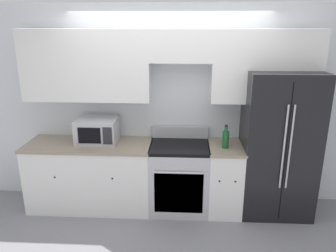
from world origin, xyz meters
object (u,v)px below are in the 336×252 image
(microwave, at_px, (97,130))
(bottle, at_px, (226,139))
(refrigerator, at_px, (277,144))
(oven_range, at_px, (179,177))

(microwave, distance_m, bottle, 1.63)
(refrigerator, relative_size, microwave, 3.58)
(bottle, bearing_deg, oven_range, 173.79)
(oven_range, distance_m, microwave, 1.22)
(microwave, height_order, bottle, microwave)
(oven_range, height_order, bottle, bottle)
(oven_range, xyz_separation_m, bottle, (0.56, -0.06, 0.55))
(refrigerator, distance_m, bottle, 0.68)
(oven_range, bearing_deg, refrigerator, 2.30)
(oven_range, bearing_deg, microwave, 176.34)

